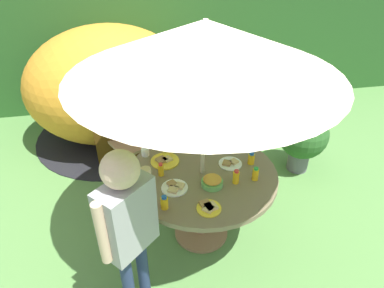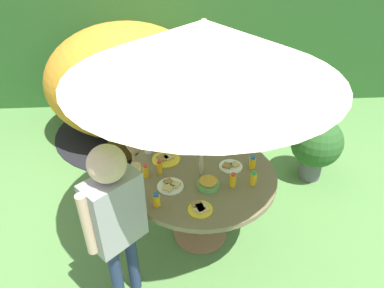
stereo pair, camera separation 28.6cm
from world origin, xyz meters
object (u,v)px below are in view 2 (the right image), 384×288
(dome_tent, at_px, (127,82))
(plate_far_left, at_px, (170,186))
(potted_plant, at_px, (316,144))
(juice_bottle_mid_left, at_px, (160,167))
(plate_near_right, at_px, (217,144))
(juice_bottle_spot_b, at_px, (253,179))
(juice_bottle_near_left, at_px, (156,200))
(cup_near, at_px, (148,149))
(patio_umbrella, at_px, (203,49))
(juice_bottle_back_edge, at_px, (233,180))
(snack_bowl, at_px, (208,183))
(juice_bottle_far_right, at_px, (146,171))
(juice_bottle_center_back, at_px, (252,163))
(plate_mid_right, at_px, (231,166))
(juice_bottle_spot_a, at_px, (184,142))
(garden_table, at_px, (201,183))
(child_in_grey_shirt, at_px, (115,211))
(plate_center_front, at_px, (200,208))
(plate_front_edge, at_px, (166,159))
(wooden_chair, at_px, (138,125))
(child_in_pink_shirt, at_px, (165,111))

(dome_tent, xyz_separation_m, plate_far_left, (0.55, -2.21, 0.01))
(potted_plant, relative_size, juice_bottle_mid_left, 6.40)
(plate_near_right, xyz_separation_m, juice_bottle_spot_b, (0.22, -0.60, 0.05))
(plate_far_left, relative_size, juice_bottle_near_left, 1.88)
(plate_near_right, distance_m, cup_near, 0.65)
(patio_umbrella, relative_size, juice_bottle_back_edge, 16.07)
(snack_bowl, relative_size, plate_far_left, 0.83)
(juice_bottle_far_right, bearing_deg, juice_bottle_near_left, -74.51)
(dome_tent, height_order, juice_bottle_center_back, dome_tent)
(juice_bottle_far_right, height_order, juice_bottle_spot_b, juice_bottle_spot_b)
(juice_bottle_center_back, bearing_deg, juice_bottle_near_left, -152.98)
(plate_mid_right, distance_m, juice_bottle_spot_a, 0.53)
(snack_bowl, relative_size, juice_bottle_spot_b, 1.47)
(garden_table, bearing_deg, juice_bottle_spot_b, -23.31)
(child_in_grey_shirt, relative_size, plate_center_front, 7.69)
(juice_bottle_mid_left, xyz_separation_m, juice_bottle_spot_b, (0.76, -0.20, -0.00))
(plate_mid_right, bearing_deg, juice_bottle_far_right, -173.56)
(juice_bottle_near_left, relative_size, juice_bottle_center_back, 1.01)
(plate_near_right, bearing_deg, plate_mid_right, -77.60)
(snack_bowl, distance_m, juice_bottle_back_edge, 0.20)
(patio_umbrella, bearing_deg, plate_front_edge, 144.81)
(juice_bottle_near_left, distance_m, juice_bottle_spot_b, 0.80)
(wooden_chair, bearing_deg, juice_bottle_spot_b, -80.67)
(plate_center_front, bearing_deg, plate_far_left, 128.36)
(plate_far_left, relative_size, juice_bottle_spot_a, 2.06)
(plate_mid_right, bearing_deg, juice_bottle_back_edge, -95.78)
(child_in_grey_shirt, distance_m, cup_near, 0.96)
(plate_front_edge, distance_m, juice_bottle_center_back, 0.77)
(wooden_chair, height_order, child_in_pink_shirt, child_in_pink_shirt)
(juice_bottle_back_edge, bearing_deg, plate_near_right, 94.99)
(juice_bottle_mid_left, bearing_deg, juice_bottle_spot_a, 60.34)
(garden_table, xyz_separation_m, dome_tent, (-0.82, 2.04, 0.12))
(juice_bottle_near_left, bearing_deg, juice_bottle_back_edge, 17.05)
(snack_bowl, distance_m, cup_near, 0.73)
(wooden_chair, xyz_separation_m, juice_bottle_spot_a, (0.50, -0.80, 0.25))
(juice_bottle_spot_b, bearing_deg, wooden_chair, 126.88)
(patio_umbrella, xyz_separation_m, plate_front_edge, (-0.30, 0.21, -1.07))
(child_in_grey_shirt, bearing_deg, cup_near, 36.47)
(dome_tent, bearing_deg, juice_bottle_center_back, -64.87)
(juice_bottle_back_edge, bearing_deg, child_in_pink_shirt, 117.22)
(garden_table, bearing_deg, juice_bottle_mid_left, 175.88)
(dome_tent, distance_m, juice_bottle_far_right, 2.09)
(plate_front_edge, bearing_deg, plate_center_front, -68.84)
(juice_bottle_spot_b, bearing_deg, juice_bottle_far_right, 169.82)
(potted_plant, height_order, child_in_pink_shirt, child_in_pink_shirt)
(snack_bowl, bearing_deg, juice_bottle_center_back, 29.31)
(snack_bowl, xyz_separation_m, plate_center_front, (-0.09, -0.26, -0.03))
(potted_plant, bearing_deg, plate_mid_right, -146.42)
(snack_bowl, distance_m, plate_near_right, 0.62)
(juice_bottle_far_right, bearing_deg, plate_far_left, -36.19)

